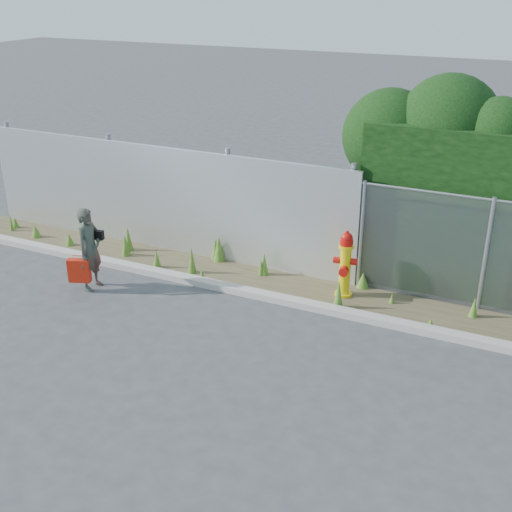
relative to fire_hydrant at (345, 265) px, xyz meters
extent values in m
plane|color=#3E3E41|center=(-0.93, -2.50, -0.61)|extent=(80.00, 80.00, 0.00)
cube|color=#A49C94|center=(-0.93, -0.70, -0.55)|extent=(16.00, 0.22, 0.12)
cube|color=brown|center=(-0.93, -0.10, -0.61)|extent=(16.00, 1.20, 0.01)
cone|color=#3E691F|center=(-2.75, 0.39, -0.34)|extent=(0.24, 0.24, 0.55)
cone|color=#3E691F|center=(-2.96, -0.33, -0.34)|extent=(0.17, 0.17, 0.54)
cone|color=#3E691F|center=(1.66, -0.55, -0.51)|extent=(0.14, 0.14, 0.21)
cone|color=#3E691F|center=(-6.02, -0.25, -0.48)|extent=(0.20, 0.20, 0.27)
cone|color=#3E691F|center=(-7.83, 0.04, -0.48)|extent=(0.16, 0.16, 0.27)
cone|color=#3E691F|center=(-4.62, -0.19, -0.38)|extent=(0.19, 0.19, 0.47)
cone|color=#3E691F|center=(-2.86, 0.45, -0.40)|extent=(0.19, 0.19, 0.43)
cone|color=#3E691F|center=(-3.71, -0.42, -0.43)|extent=(0.17, 0.17, 0.36)
cone|color=#3E691F|center=(-1.69, 0.13, -0.44)|extent=(0.11, 0.11, 0.34)
cone|color=#3E691F|center=(-1.65, 0.18, -0.37)|extent=(0.17, 0.17, 0.48)
cone|color=#3E691F|center=(-4.72, 0.06, -0.35)|extent=(0.19, 0.19, 0.53)
cone|color=#3E691F|center=(0.23, 0.44, -0.46)|extent=(0.24, 0.24, 0.31)
cone|color=#3E691F|center=(0.06, -0.49, -0.34)|extent=(0.18, 0.18, 0.54)
cone|color=#3E691F|center=(-7.77, -0.13, -0.39)|extent=(0.09, 0.09, 0.44)
cone|color=#3E691F|center=(0.87, 0.06, -0.51)|extent=(0.10, 0.10, 0.20)
cone|color=#3E691F|center=(-2.62, -0.54, -0.50)|extent=(0.14, 0.14, 0.23)
cone|color=#3E691F|center=(2.24, 0.16, -0.42)|extent=(0.15, 0.15, 0.38)
cone|color=#3E691F|center=(-7.01, -0.20, -0.47)|extent=(0.22, 0.22, 0.28)
cube|color=silver|center=(-4.18, 0.50, 0.49)|extent=(8.50, 0.08, 2.20)
cylinder|color=gray|center=(-8.23, 0.62, 0.54)|extent=(0.10, 0.10, 2.30)
cylinder|color=gray|center=(-5.43, 0.62, 0.54)|extent=(0.10, 0.10, 2.30)
cylinder|color=gray|center=(-2.63, 0.62, 0.54)|extent=(0.10, 0.10, 2.30)
cylinder|color=gray|center=(-0.13, 0.62, 0.54)|extent=(0.10, 0.10, 2.30)
cylinder|color=gray|center=(0.12, 0.50, 0.41)|extent=(0.07, 0.07, 2.05)
cylinder|color=gray|center=(2.27, 0.50, 0.41)|extent=(0.07, 0.07, 2.05)
sphere|color=black|center=(0.22, 1.60, 1.99)|extent=(1.74, 1.74, 1.74)
sphere|color=black|center=(1.25, 1.64, 2.26)|extent=(1.84, 1.84, 1.84)
sphere|color=black|center=(2.11, 1.37, 2.30)|extent=(1.18, 1.18, 1.18)
cylinder|color=yellow|center=(0.00, 0.01, -0.58)|extent=(0.31, 0.31, 0.07)
cylinder|color=yellow|center=(0.00, 0.01, -0.14)|extent=(0.20, 0.20, 0.95)
cylinder|color=yellow|center=(0.00, 0.01, 0.36)|extent=(0.27, 0.27, 0.06)
cylinder|color=#B20F0A|center=(0.00, 0.01, 0.43)|extent=(0.23, 0.23, 0.11)
sphere|color=#B20F0A|center=(0.00, 0.01, 0.51)|extent=(0.21, 0.21, 0.21)
cylinder|color=#B20F0A|center=(0.00, 0.01, 0.62)|extent=(0.06, 0.06, 0.06)
cylinder|color=#B20F0A|center=(-0.16, 0.01, 0.08)|extent=(0.11, 0.12, 0.12)
cylinder|color=#B20F0A|center=(0.16, 0.01, 0.08)|extent=(0.11, 0.12, 0.12)
cylinder|color=#B20F0A|center=(0.00, -0.15, -0.06)|extent=(0.17, 0.13, 0.17)
imported|color=#0F624A|center=(-4.31, -1.63, 0.16)|extent=(0.38, 0.57, 1.56)
cube|color=red|center=(-4.42, -1.86, -0.20)|extent=(0.40, 0.15, 0.44)
cylinder|color=red|center=(-4.42, -1.86, 0.10)|extent=(0.19, 0.02, 0.02)
cube|color=black|center=(-4.24, -1.46, 0.39)|extent=(0.23, 0.10, 0.17)
camera|label=1|loc=(2.94, -10.02, 4.74)|focal=45.00mm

